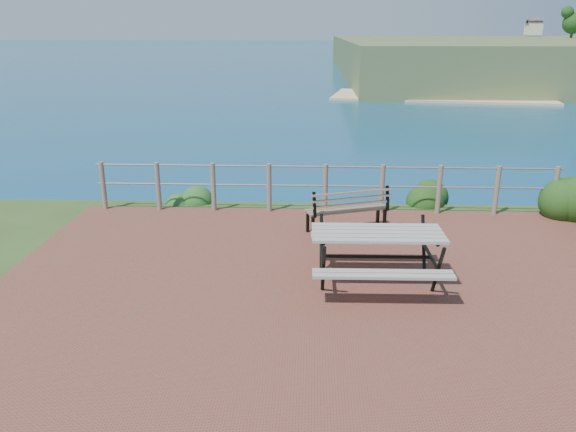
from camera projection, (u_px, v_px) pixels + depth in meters
The scene contains 8 objects.
ground at pixel (329, 282), 8.43m from camera, with size 10.00×7.00×0.12m, color brown.
ocean at pixel (315, 39), 197.90m from camera, with size 1200.00×1200.00×0.00m, color #15557F.
safety_railing at pixel (325, 186), 11.42m from camera, with size 9.40×0.10×1.00m.
picnic_table at pixel (376, 252), 8.21m from camera, with size 1.91×1.65×0.80m.
park_bench at pixel (347, 202), 10.32m from camera, with size 1.58×0.87×0.87m.
shrub_right_edge at pixel (570, 217), 11.30m from camera, with size 0.99×0.99×1.41m, color #1C4013.
shrub_lip_west at pixel (189, 201), 12.39m from camera, with size 0.78×0.78×0.53m, color #205721.
shrub_lip_east at pixel (420, 200), 12.41m from camera, with size 0.86×0.86×0.64m, color #1C4013.
Camera 1 is at (-0.28, -7.70, 3.61)m, focal length 35.00 mm.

